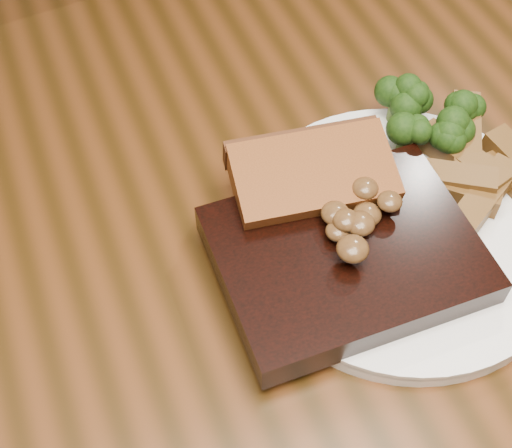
{
  "coord_description": "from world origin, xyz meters",
  "views": [
    {
      "loc": [
        -0.12,
        -0.29,
        1.21
      ],
      "look_at": [
        -0.0,
        -0.0,
        0.78
      ],
      "focal_mm": 50.0,
      "sensor_mm": 36.0,
      "label": 1
    }
  ],
  "objects_px": {
    "garlic_bread": "(311,193)",
    "potato_wedges": "(470,177)",
    "plate": "(400,233)",
    "steak": "(346,256)",
    "dining_table": "(258,303)",
    "chair_far": "(212,32)"
  },
  "relations": [
    {
      "from": "potato_wedges",
      "to": "garlic_bread",
      "type": "bearing_deg",
      "value": 165.71
    },
    {
      "from": "dining_table",
      "to": "potato_wedges",
      "type": "bearing_deg",
      "value": -6.16
    },
    {
      "from": "dining_table",
      "to": "chair_far",
      "type": "distance_m",
      "value": 0.57
    },
    {
      "from": "dining_table",
      "to": "steak",
      "type": "xyz_separation_m",
      "value": [
        0.05,
        -0.05,
        0.12
      ]
    },
    {
      "from": "potato_wedges",
      "to": "dining_table",
      "type": "bearing_deg",
      "value": 173.84
    },
    {
      "from": "chair_far",
      "to": "garlic_bread",
      "type": "xyz_separation_m",
      "value": [
        -0.09,
        -0.52,
        0.26
      ]
    },
    {
      "from": "chair_far",
      "to": "plate",
      "type": "height_order",
      "value": "chair_far"
    },
    {
      "from": "chair_far",
      "to": "potato_wedges",
      "type": "relative_size",
      "value": 8.37
    },
    {
      "from": "garlic_bread",
      "to": "potato_wedges",
      "type": "bearing_deg",
      "value": -5.49
    },
    {
      "from": "steak",
      "to": "potato_wedges",
      "type": "relative_size",
      "value": 1.68
    },
    {
      "from": "garlic_bread",
      "to": "potato_wedges",
      "type": "relative_size",
      "value": 1.1
    },
    {
      "from": "dining_table",
      "to": "plate",
      "type": "height_order",
      "value": "plate"
    },
    {
      "from": "garlic_bread",
      "to": "potato_wedges",
      "type": "height_order",
      "value": "garlic_bread"
    },
    {
      "from": "plate",
      "to": "garlic_bread",
      "type": "bearing_deg",
      "value": 138.94
    },
    {
      "from": "dining_table",
      "to": "steak",
      "type": "distance_m",
      "value": 0.14
    },
    {
      "from": "garlic_bread",
      "to": "dining_table",
      "type": "bearing_deg",
      "value": -156.53
    },
    {
      "from": "plate",
      "to": "steak",
      "type": "relative_size",
      "value": 1.36
    },
    {
      "from": "chair_far",
      "to": "steak",
      "type": "bearing_deg",
      "value": 68.31
    },
    {
      "from": "chair_far",
      "to": "steak",
      "type": "xyz_separation_m",
      "value": [
        -0.1,
        -0.59,
        0.26
      ]
    },
    {
      "from": "dining_table",
      "to": "potato_wedges",
      "type": "height_order",
      "value": "potato_wedges"
    },
    {
      "from": "plate",
      "to": "potato_wedges",
      "type": "distance_m",
      "value": 0.07
    },
    {
      "from": "chair_far",
      "to": "potato_wedges",
      "type": "bearing_deg",
      "value": 80.77
    }
  ]
}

